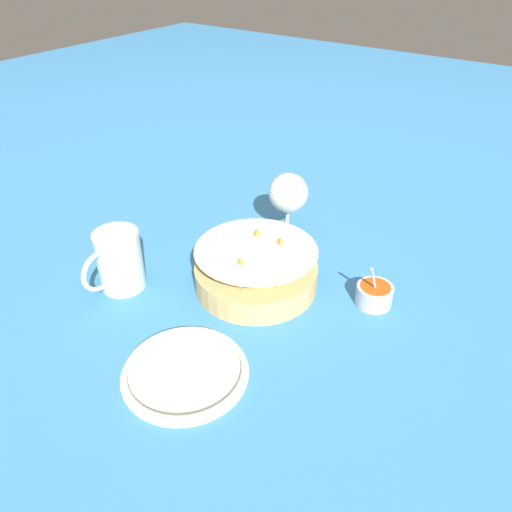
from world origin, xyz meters
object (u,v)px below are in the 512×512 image
Objects in this scene: sauce_cup at (374,294)px; side_plate at (185,371)px; wine_glass at (288,195)px; beer_mug at (119,263)px; food_basket at (257,269)px.

sauce_cup reaches higher than side_plate.
sauce_cup is at bearing 153.47° from side_plate.
wine_glass is 1.16× the size of beer_mug.
sauce_cup is at bearing 67.49° from wine_glass.
wine_glass is (-0.18, -0.05, 0.06)m from food_basket.
sauce_cup is (-0.08, 0.20, -0.02)m from food_basket.
food_basket is 1.56× the size of wine_glass.
beer_mug reaches higher than food_basket.
food_basket is 0.25m from side_plate.
sauce_cup is at bearing 111.54° from food_basket.
food_basket is at bearing -170.74° from side_plate.
side_plate is (0.42, 0.09, -0.09)m from wine_glass.
wine_glass is at bearing -168.15° from side_plate.
beer_mug is 0.26m from side_plate.
wine_glass reaches higher than beer_mug.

